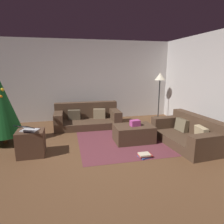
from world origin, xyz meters
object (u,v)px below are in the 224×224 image
object	(u,v)px
couch_right	(189,134)
book_stack	(145,155)
ottoman	(134,134)
corner_lamp	(160,80)
laptop	(28,129)
side_table	(31,143)
christmas_tree	(1,105)
tv_remote	(138,123)
gift_box	(135,123)
couch_left	(87,118)

from	to	relation	value
couch_right	book_stack	world-z (taller)	couch_right
ottoman	corner_lamp	bearing A→B (deg)	50.77
laptop	corner_lamp	distance (m)	4.52
ottoman	corner_lamp	distance (m)	2.72
side_table	book_stack	bearing A→B (deg)	-15.54
couch_right	book_stack	xyz separation A→B (m)	(-1.26, -0.41, -0.21)
christmas_tree	laptop	distance (m)	1.19
ottoman	corner_lamp	world-z (taller)	corner_lamp
tv_remote	book_stack	distance (m)	1.08
gift_box	laptop	xyz separation A→B (m)	(-2.30, -0.29, 0.11)
gift_box	christmas_tree	bearing A→B (deg)	168.57
gift_box	side_table	size ratio (longest dim) A/B	0.42
couch_left	book_stack	distance (m)	2.57
tv_remote	laptop	world-z (taller)	laptop
corner_lamp	christmas_tree	bearing A→B (deg)	-163.62
christmas_tree	book_stack	size ratio (longest dim) A/B	6.14
side_table	book_stack	xyz separation A→B (m)	(2.19, -0.61, -0.22)
couch_left	laptop	bearing A→B (deg)	54.79
tv_remote	couch_left	bearing A→B (deg)	132.45
gift_box	laptop	bearing A→B (deg)	-172.75
side_table	book_stack	distance (m)	2.28
side_table	corner_lamp	xyz separation A→B (m)	(3.83, 2.18, 1.06)
christmas_tree	corner_lamp	world-z (taller)	christmas_tree
side_table	laptop	bearing A→B (deg)	-114.13
ottoman	tv_remote	distance (m)	0.28
side_table	laptop	distance (m)	0.32
couch_left	tv_remote	size ratio (longest dim) A/B	11.89
couch_left	corner_lamp	size ratio (longest dim) A/B	1.23
christmas_tree	book_stack	distance (m)	3.37
couch_right	laptop	distance (m)	3.49
laptop	christmas_tree	bearing A→B (deg)	127.67
ottoman	gift_box	distance (m)	0.27
couch_left	gift_box	bearing A→B (deg)	122.35
side_table	laptop	world-z (taller)	laptop
tv_remote	laptop	xyz separation A→B (m)	(-2.43, -0.45, 0.17)
gift_box	ottoman	bearing A→B (deg)	130.26
gift_box	corner_lamp	distance (m)	2.63
side_table	couch_right	bearing A→B (deg)	-3.27
christmas_tree	couch_left	bearing A→B (deg)	25.11
couch_left	side_table	size ratio (longest dim) A/B	3.63
side_table	laptop	size ratio (longest dim) A/B	1.10
ottoman	gift_box	size ratio (longest dim) A/B	4.15
couch_left	laptop	size ratio (longest dim) A/B	4.00
tv_remote	laptop	distance (m)	2.47
christmas_tree	tv_remote	bearing A→B (deg)	-8.26
ottoman	book_stack	bearing A→B (deg)	-94.59
ottoman	laptop	world-z (taller)	laptop
book_stack	side_table	bearing A→B (deg)	164.46
laptop	corner_lamp	bearing A→B (deg)	30.13
ottoman	side_table	world-z (taller)	side_table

